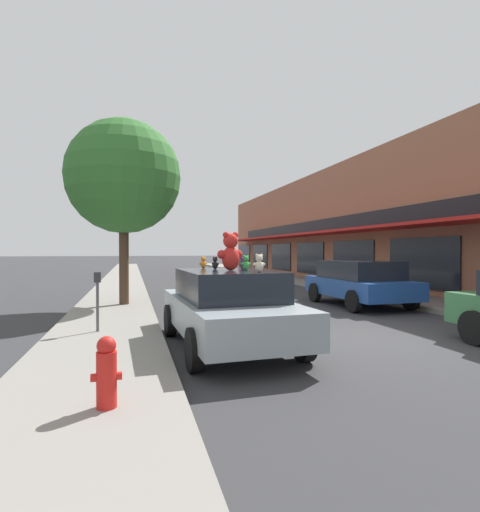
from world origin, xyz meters
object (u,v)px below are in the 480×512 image
(parked_car_far_center, at_px, (359,281))
(street_tree, at_px, (124,177))
(teddy_bear_orange, at_px, (203,263))
(teddy_bear_purple, at_px, (243,264))
(parking_meter, at_px, (97,294))
(teddy_bear_green, at_px, (246,263))
(teddy_bear_giant, at_px, (230,252))
(plush_art_car, at_px, (228,306))
(teddy_bear_black, at_px, (215,263))
(teddy_bear_cream, at_px, (259,263))
(fire_hydrant, at_px, (107,372))

(parked_car_far_center, height_order, street_tree, street_tree)
(teddy_bear_orange, xyz_separation_m, teddy_bear_purple, (0.65, -0.92, 0.00))
(teddy_bear_orange, distance_m, parking_meter, 2.35)
(teddy_bear_purple, height_order, parking_meter, teddy_bear_purple)
(teddy_bear_green, height_order, parked_car_far_center, teddy_bear_green)
(teddy_bear_giant, relative_size, parking_meter, 0.60)
(teddy_bear_orange, bearing_deg, parked_car_far_center, -173.32)
(plush_art_car, bearing_deg, teddy_bear_purple, 23.07)
(teddy_bear_black, relative_size, parking_meter, 0.21)
(teddy_bear_orange, height_order, teddy_bear_black, teddy_bear_black)
(plush_art_car, height_order, teddy_bear_orange, teddy_bear_orange)
(plush_art_car, height_order, parked_car_far_center, parked_car_far_center)
(teddy_bear_green, height_order, teddy_bear_cream, teddy_bear_cream)
(plush_art_car, relative_size, parked_car_far_center, 1.06)
(plush_art_car, relative_size, teddy_bear_purple, 17.10)
(teddy_bear_purple, bearing_deg, street_tree, -91.18)
(teddy_bear_green, bearing_deg, teddy_bear_black, -59.68)
(teddy_bear_purple, relative_size, parked_car_far_center, 0.06)
(teddy_bear_giant, bearing_deg, plush_art_car, 3.42)
(parked_car_far_center, height_order, fire_hydrant, parked_car_far_center)
(teddy_bear_orange, bearing_deg, teddy_bear_black, 86.44)
(teddy_bear_orange, bearing_deg, teddy_bear_cream, 86.92)
(teddy_bear_giant, xyz_separation_m, teddy_bear_cream, (0.33, -0.81, -0.20))
(teddy_bear_green, xyz_separation_m, teddy_bear_cream, (0.04, -0.72, 0.02))
(teddy_bear_green, height_order, teddy_bear_black, teddy_bear_green)
(teddy_bear_giant, relative_size, street_tree, 0.13)
(teddy_bear_orange, relative_size, fire_hydrant, 0.32)
(parked_car_far_center, relative_size, fire_hydrant, 5.39)
(teddy_bear_orange, height_order, teddy_bear_green, teddy_bear_green)
(teddy_bear_green, bearing_deg, fire_hydrant, 45.91)
(teddy_bear_cream, bearing_deg, teddy_bear_giant, -77.12)
(teddy_bear_purple, distance_m, teddy_bear_cream, 0.96)
(teddy_bear_cream, bearing_deg, teddy_bear_black, -78.88)
(teddy_bear_purple, distance_m, parking_meter, 3.21)
(street_tree, bearing_deg, teddy_bear_orange, -69.57)
(teddy_bear_green, distance_m, parked_car_far_center, 7.08)
(teddy_bear_black, bearing_deg, fire_hydrant, 116.21)
(teddy_bear_purple, bearing_deg, teddy_bear_black, -67.00)
(plush_art_car, bearing_deg, fire_hydrant, -127.75)
(teddy_bear_giant, xyz_separation_m, teddy_bear_black, (-0.19, 0.59, -0.24))
(plush_art_car, distance_m, teddy_bear_purple, 0.91)
(teddy_bear_black, relative_size, parked_car_far_center, 0.06)
(teddy_bear_purple, distance_m, fire_hydrant, 4.11)
(teddy_bear_orange, xyz_separation_m, teddy_bear_cream, (0.68, -1.88, 0.04))
(teddy_bear_giant, xyz_separation_m, fire_hydrant, (-2.14, -2.98, -1.31))
(teddy_bear_giant, bearing_deg, teddy_bear_purple, -170.52)
(teddy_bear_cream, bearing_deg, teddy_bear_orange, -79.04)
(plush_art_car, distance_m, teddy_bear_orange, 1.39)
(teddy_bear_orange, xyz_separation_m, teddy_bear_green, (0.64, -1.16, 0.02))
(teddy_bear_black, xyz_separation_m, parking_meter, (-2.39, 0.84, -0.66))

